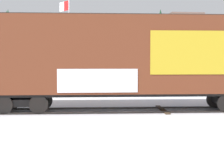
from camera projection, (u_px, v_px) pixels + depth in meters
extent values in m
plane|color=silver|center=(143.00, 110.00, 15.73)|extent=(260.00, 260.00, 0.00)
cube|color=#4C4742|center=(134.00, 112.00, 14.95)|extent=(59.92, 3.35, 0.08)
cube|color=#4C4742|center=(131.00, 108.00, 16.38)|extent=(59.92, 3.35, 0.08)
cube|color=#423323|center=(162.00, 110.00, 15.75)|extent=(0.37, 2.51, 0.07)
cube|color=#5B2B19|center=(132.00, 55.00, 15.53)|extent=(17.57, 3.97, 3.74)
cube|color=#2D2823|center=(132.00, 16.00, 15.44)|extent=(16.56, 1.30, 0.24)
cube|color=#B2931E|center=(191.00, 53.00, 14.14)|extent=(3.83, 0.24, 2.06)
cube|color=silver|center=(98.00, 81.00, 13.96)|extent=(3.72, 0.23, 1.10)
cube|color=black|center=(132.00, 93.00, 15.63)|extent=(17.15, 2.59, 0.20)
cube|color=black|center=(24.00, 102.00, 15.35)|extent=(2.17, 1.48, 0.36)
cylinder|color=black|center=(3.00, 105.00, 14.59)|extent=(0.93, 0.17, 0.92)
cylinder|color=black|center=(12.00, 101.00, 16.02)|extent=(0.93, 0.17, 0.92)
cylinder|color=black|center=(39.00, 105.00, 14.68)|extent=(0.93, 0.17, 0.92)
cylinder|color=black|center=(44.00, 101.00, 16.12)|extent=(0.93, 0.17, 0.92)
cylinder|color=black|center=(215.00, 99.00, 16.61)|extent=(0.93, 0.17, 0.92)
cylinder|color=silver|center=(69.00, 44.00, 27.52)|extent=(0.12, 0.12, 8.16)
cube|color=red|center=(64.00, 6.00, 27.97)|extent=(0.91, 1.27, 0.86)
cube|color=white|center=(62.00, 7.00, 28.26)|extent=(0.48, 0.65, 0.86)
cube|color=silver|center=(93.00, 53.00, 72.20)|extent=(146.30, 42.01, 8.86)
cube|color=#8C725B|center=(147.00, 23.00, 60.51)|extent=(5.13, 4.06, 2.58)
cube|color=brown|center=(186.00, 22.00, 61.37)|extent=(6.73, 3.55, 3.33)
cube|color=brown|center=(141.00, 23.00, 60.40)|extent=(6.07, 5.29, 2.45)
cone|color=#193D23|center=(6.00, 20.00, 61.24)|extent=(1.96, 1.96, 3.91)
cone|color=#193D23|center=(160.00, 20.00, 63.75)|extent=(2.30, 2.30, 4.60)
cone|color=#193D23|center=(8.00, 19.00, 57.90)|extent=(1.80, 1.80, 3.60)
cube|color=#9E8966|center=(82.00, 86.00, 22.49)|extent=(4.69, 1.84, 0.75)
cube|color=#2D333D|center=(80.00, 76.00, 22.43)|extent=(2.32, 1.61, 0.70)
cylinder|color=black|center=(102.00, 90.00, 23.52)|extent=(0.65, 0.24, 0.64)
cylinder|color=black|center=(104.00, 92.00, 21.91)|extent=(0.65, 0.24, 0.64)
cylinder|color=black|center=(61.00, 90.00, 23.10)|extent=(0.65, 0.24, 0.64)
cylinder|color=black|center=(60.00, 93.00, 21.48)|extent=(0.65, 0.24, 0.64)
cube|color=navy|center=(166.00, 86.00, 22.65)|extent=(4.42, 1.99, 0.73)
cube|color=#2D333D|center=(164.00, 77.00, 22.61)|extent=(1.97, 1.71, 0.71)
cylinder|color=black|center=(182.00, 90.00, 23.63)|extent=(0.65, 0.25, 0.64)
cylinder|color=black|center=(189.00, 92.00, 21.91)|extent=(0.65, 0.25, 0.64)
cylinder|color=black|center=(145.00, 90.00, 23.43)|extent=(0.65, 0.25, 0.64)
cylinder|color=black|center=(149.00, 92.00, 21.71)|extent=(0.65, 0.25, 0.64)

